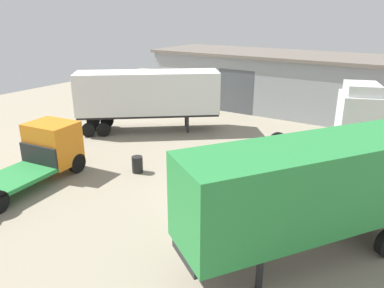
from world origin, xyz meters
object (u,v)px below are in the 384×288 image
object	(u,v)px
tractor_unit_white	(352,125)
flatbed_truck_orange	(39,154)
container_trailer_teal	(147,94)
oil_drum	(137,164)
container_trailer_green	(312,188)

from	to	relation	value
tractor_unit_white	flatbed_truck_orange	distance (m)	16.78
container_trailer_teal	oil_drum	bearing A→B (deg)	-93.92
oil_drum	flatbed_truck_orange	bearing A→B (deg)	-137.68
container_trailer_teal	oil_drum	world-z (taller)	container_trailer_teal
container_trailer_green	oil_drum	world-z (taller)	container_trailer_green
oil_drum	container_trailer_green	bearing A→B (deg)	-13.97
container_trailer_green	container_trailer_teal	xyz separation A→B (m)	(-13.87, 8.55, 0.01)
container_trailer_green	container_trailer_teal	size ratio (longest dim) A/B	0.96
container_trailer_teal	tractor_unit_white	bearing A→B (deg)	-31.56
tractor_unit_white	container_trailer_teal	bearing A→B (deg)	167.39
flatbed_truck_orange	oil_drum	xyz separation A→B (m)	(3.58, 3.26, -0.88)
container_trailer_green	oil_drum	size ratio (longest dim) A/B	10.11
container_trailer_green	flatbed_truck_orange	world-z (taller)	container_trailer_green
tractor_unit_white	oil_drum	world-z (taller)	tractor_unit_white
flatbed_truck_orange	oil_drum	bearing A→B (deg)	-54.04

